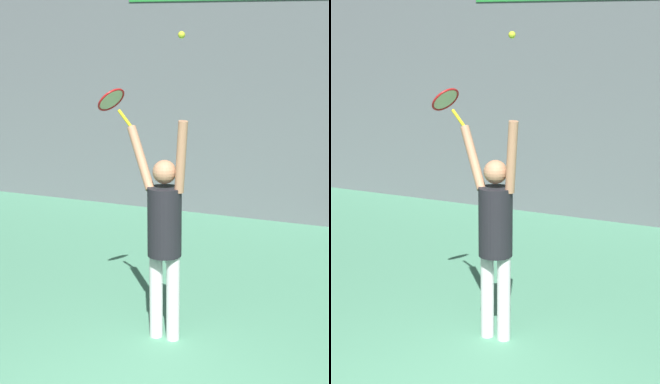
% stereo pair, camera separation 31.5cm
% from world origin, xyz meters
% --- Properties ---
extents(tennis_player, '(0.79, 0.48, 2.18)m').
position_xyz_m(tennis_player, '(-0.48, 1.84, 1.11)').
color(tennis_player, white).
rests_on(tennis_player, ground_plane).
extents(tennis_racket, '(0.44, 0.37, 0.39)m').
position_xyz_m(tennis_racket, '(-1.19, 2.18, 2.27)').
color(tennis_racket, yellow).
extents(tennis_ball, '(0.06, 0.06, 0.06)m').
position_xyz_m(tennis_ball, '(-0.30, 1.80, 2.93)').
color(tennis_ball, '#CCDB2D').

